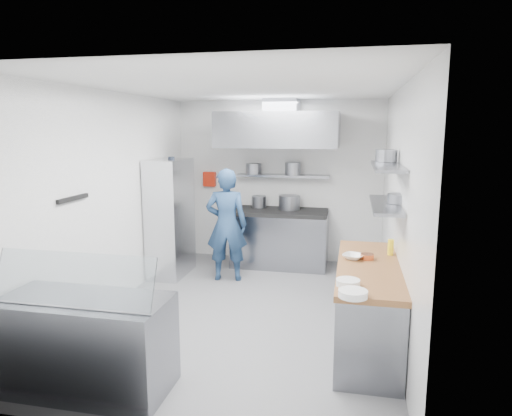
% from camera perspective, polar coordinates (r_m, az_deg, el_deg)
% --- Properties ---
extents(floor, '(5.00, 5.00, 0.00)m').
position_cam_1_polar(floor, '(6.01, -1.22, -12.80)').
color(floor, '#575759').
rests_on(floor, ground).
extents(ceiling, '(5.00, 5.00, 0.00)m').
position_cam_1_polar(ceiling, '(5.57, -1.33, 14.83)').
color(ceiling, silver).
rests_on(ceiling, wall_back).
extents(wall_back, '(3.60, 2.80, 0.02)m').
position_cam_1_polar(wall_back, '(8.05, 2.82, 3.33)').
color(wall_back, white).
rests_on(wall_back, floor).
extents(wall_front, '(3.60, 2.80, 0.02)m').
position_cam_1_polar(wall_front, '(3.30, -11.37, -6.52)').
color(wall_front, white).
rests_on(wall_front, floor).
extents(wall_left, '(2.80, 5.00, 0.02)m').
position_cam_1_polar(wall_left, '(6.28, -17.47, 1.02)').
color(wall_left, white).
rests_on(wall_left, floor).
extents(wall_right, '(2.80, 5.00, 0.02)m').
position_cam_1_polar(wall_right, '(5.50, 17.29, -0.19)').
color(wall_right, white).
rests_on(wall_right, floor).
extents(gas_range, '(1.60, 0.80, 0.90)m').
position_cam_1_polar(gas_range, '(7.82, 3.02, -3.95)').
color(gas_range, gray).
rests_on(gas_range, floor).
extents(cooktop, '(1.57, 0.78, 0.06)m').
position_cam_1_polar(cooktop, '(7.72, 3.05, -0.49)').
color(cooktop, black).
rests_on(cooktop, gas_range).
extents(stock_pot_left, '(0.26, 0.26, 0.20)m').
position_cam_1_polar(stock_pot_left, '(7.97, 0.38, 0.80)').
color(stock_pot_left, slate).
rests_on(stock_pot_left, cooktop).
extents(stock_pot_mid, '(0.36, 0.36, 0.24)m').
position_cam_1_polar(stock_pot_mid, '(7.78, 4.19, 0.71)').
color(stock_pot_mid, slate).
rests_on(stock_pot_mid, cooktop).
extents(over_range_shelf, '(1.60, 0.30, 0.04)m').
position_cam_1_polar(over_range_shelf, '(7.87, 3.36, 4.05)').
color(over_range_shelf, gray).
rests_on(over_range_shelf, wall_back).
extents(shelf_pot_a, '(0.27, 0.27, 0.18)m').
position_cam_1_polar(shelf_pot_a, '(7.96, -0.30, 4.93)').
color(shelf_pot_a, slate).
rests_on(shelf_pot_a, over_range_shelf).
extents(shelf_pot_b, '(0.26, 0.26, 0.22)m').
position_cam_1_polar(shelf_pot_b, '(7.74, 4.62, 4.90)').
color(shelf_pot_b, slate).
rests_on(shelf_pot_b, over_range_shelf).
extents(extractor_hood, '(1.90, 1.15, 0.55)m').
position_cam_1_polar(extractor_hood, '(7.42, 2.93, 9.73)').
color(extractor_hood, gray).
rests_on(extractor_hood, wall_back).
extents(hood_duct, '(0.55, 0.55, 0.24)m').
position_cam_1_polar(hood_duct, '(7.65, 3.23, 12.58)').
color(hood_duct, slate).
rests_on(hood_duct, extractor_hood).
extents(red_firebox, '(0.22, 0.10, 0.26)m').
position_cam_1_polar(red_firebox, '(8.29, -5.82, 3.61)').
color(red_firebox, red).
rests_on(red_firebox, wall_back).
extents(chef, '(0.69, 0.51, 1.73)m').
position_cam_1_polar(chef, '(6.99, -3.70, -2.11)').
color(chef, navy).
rests_on(chef, floor).
extents(wire_rack, '(0.50, 0.90, 1.85)m').
position_cam_1_polar(wire_rack, '(7.35, -10.66, -1.21)').
color(wire_rack, silver).
rests_on(wire_rack, floor).
extents(rack_bin_a, '(0.17, 0.21, 0.19)m').
position_cam_1_polar(rack_bin_a, '(7.16, -11.37, -2.55)').
color(rack_bin_a, white).
rests_on(rack_bin_a, wire_rack).
extents(rack_bin_b, '(0.13, 0.17, 0.15)m').
position_cam_1_polar(rack_bin_b, '(7.50, -10.09, 1.93)').
color(rack_bin_b, yellow).
rests_on(rack_bin_b, wire_rack).
extents(rack_jar, '(0.10, 0.10, 0.18)m').
position_cam_1_polar(rack_jar, '(7.22, -10.52, 5.60)').
color(rack_jar, black).
rests_on(rack_jar, wire_rack).
extents(knife_strip, '(0.04, 0.55, 0.05)m').
position_cam_1_polar(knife_strip, '(5.49, -21.91, 1.11)').
color(knife_strip, black).
rests_on(knife_strip, wall_left).
extents(prep_counter_base, '(0.62, 2.00, 0.84)m').
position_cam_1_polar(prep_counter_base, '(5.17, 13.70, -11.99)').
color(prep_counter_base, gray).
rests_on(prep_counter_base, floor).
extents(prep_counter_top, '(0.65, 2.04, 0.06)m').
position_cam_1_polar(prep_counter_top, '(5.02, 13.92, -7.21)').
color(prep_counter_top, brown).
rests_on(prep_counter_top, prep_counter_base).
extents(plate_stack_a, '(0.25, 0.25, 0.06)m').
position_cam_1_polar(plate_stack_a, '(4.05, 12.02, -10.42)').
color(plate_stack_a, white).
rests_on(plate_stack_a, prep_counter_top).
extents(plate_stack_b, '(0.22, 0.22, 0.06)m').
position_cam_1_polar(plate_stack_b, '(4.31, 11.42, -9.13)').
color(plate_stack_b, white).
rests_on(plate_stack_b, prep_counter_top).
extents(copper_pan, '(0.15, 0.15, 0.06)m').
position_cam_1_polar(copper_pan, '(5.19, 13.72, -5.92)').
color(copper_pan, '#D36B3B').
rests_on(copper_pan, prep_counter_top).
extents(squeeze_bottle, '(0.07, 0.07, 0.18)m').
position_cam_1_polar(squeeze_bottle, '(5.43, 16.48, -4.72)').
color(squeeze_bottle, yellow).
rests_on(squeeze_bottle, prep_counter_top).
extents(mixing_bowl, '(0.30, 0.30, 0.06)m').
position_cam_1_polar(mixing_bowl, '(5.17, 12.07, -5.96)').
color(mixing_bowl, white).
rests_on(mixing_bowl, prep_counter_top).
extents(wall_shelf_lower, '(0.30, 1.30, 0.04)m').
position_cam_1_polar(wall_shelf_lower, '(5.18, 15.88, 0.40)').
color(wall_shelf_lower, gray).
rests_on(wall_shelf_lower, wall_right).
extents(wall_shelf_upper, '(0.30, 1.30, 0.04)m').
position_cam_1_polar(wall_shelf_upper, '(5.13, 16.10, 5.03)').
color(wall_shelf_upper, gray).
rests_on(wall_shelf_upper, wall_right).
extents(shelf_pot_c, '(0.24, 0.24, 0.10)m').
position_cam_1_polar(shelf_pot_c, '(5.20, 17.39, 1.14)').
color(shelf_pot_c, slate).
rests_on(shelf_pot_c, wall_shelf_lower).
extents(shelf_pot_d, '(0.25, 0.25, 0.14)m').
position_cam_1_polar(shelf_pot_d, '(5.56, 15.98, 6.32)').
color(shelf_pot_d, slate).
rests_on(shelf_pot_d, wall_shelf_upper).
extents(display_case, '(1.50, 0.70, 0.85)m').
position_cam_1_polar(display_case, '(4.51, -20.48, -15.62)').
color(display_case, gray).
rests_on(display_case, floor).
extents(display_glass, '(1.47, 0.19, 0.42)m').
position_cam_1_polar(display_glass, '(4.18, -21.91, -8.24)').
color(display_glass, silver).
rests_on(display_glass, display_case).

